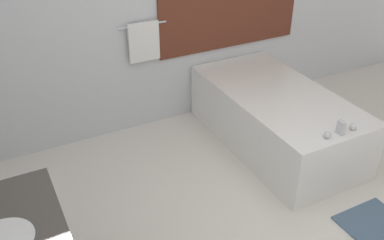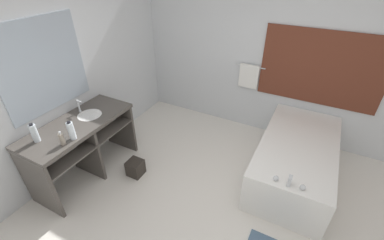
# 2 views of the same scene
# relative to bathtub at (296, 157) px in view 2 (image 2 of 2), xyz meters

# --- Properties ---
(ground_plane) EXTENTS (16.00, 16.00, 0.00)m
(ground_plane) POSITION_rel_bathtub_xyz_m (-0.72, -1.26, -0.32)
(ground_plane) COLOR silver
(ground_plane) RESTS_ON ground
(wall_back_with_blinds) EXTENTS (7.40, 0.13, 2.70)m
(wall_back_with_blinds) POSITION_rel_bathtub_xyz_m (-0.70, 0.97, 1.02)
(wall_back_with_blinds) COLOR silver
(wall_back_with_blinds) RESTS_ON ground_plane
(wall_left_with_mirror) EXTENTS (0.08, 7.40, 2.70)m
(wall_left_with_mirror) POSITION_rel_bathtub_xyz_m (-2.95, -1.26, 1.03)
(wall_left_with_mirror) COLOR silver
(wall_left_with_mirror) RESTS_ON ground_plane
(vanity_counter) EXTENTS (0.63, 1.45, 0.87)m
(vanity_counter) POSITION_rel_bathtub_xyz_m (-2.59, -1.29, 0.31)
(vanity_counter) COLOR #4C4742
(vanity_counter) RESTS_ON ground_plane
(sink_faucet) EXTENTS (0.09, 0.04, 0.18)m
(sink_faucet) POSITION_rel_bathtub_xyz_m (-2.77, -1.09, 0.64)
(sink_faucet) COLOR silver
(sink_faucet) RESTS_ON vanity_counter
(bathtub) EXTENTS (0.95, 1.87, 0.71)m
(bathtub) POSITION_rel_bathtub_xyz_m (0.00, 0.00, 0.00)
(bathtub) COLOR white
(bathtub) RESTS_ON ground_plane
(water_bottle_1) EXTENTS (0.08, 0.08, 0.24)m
(water_bottle_1) POSITION_rel_bathtub_xyz_m (-2.70, -1.79, 0.66)
(water_bottle_1) COLOR white
(water_bottle_1) RESTS_ON vanity_counter
(water_bottle_2) EXTENTS (0.08, 0.08, 0.24)m
(water_bottle_2) POSITION_rel_bathtub_xyz_m (-2.37, -1.56, 0.66)
(water_bottle_2) COLOR white
(water_bottle_2) RESTS_ON vanity_counter
(soap_dispenser) EXTENTS (0.06, 0.06, 0.17)m
(soap_dispenser) POSITION_rel_bathtub_xyz_m (-2.38, -1.69, 0.62)
(soap_dispenser) COLOR gray
(soap_dispenser) RESTS_ON vanity_counter
(waste_bin) EXTENTS (0.21, 0.21, 0.23)m
(waste_bin) POSITION_rel_bathtub_xyz_m (-2.00, -1.03, -0.21)
(waste_bin) COLOR #2D2823
(waste_bin) RESTS_ON ground_plane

